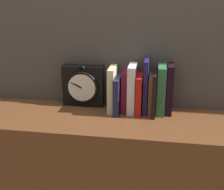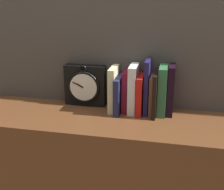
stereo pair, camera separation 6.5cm
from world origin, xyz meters
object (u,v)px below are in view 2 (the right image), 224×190
Objects in this scene: book_slot8_green at (163,91)px; book_slot2_maroon at (126,91)px; book_slot3_white at (133,89)px; book_slot7_black at (155,94)px; book_slot1_navy at (119,94)px; book_slot5_navy at (147,87)px; book_slot6_brown at (152,94)px; book_slot4_red at (140,94)px; clock at (85,86)px; book_slot0_cream at (114,89)px; book_slot9_black at (171,90)px.

book_slot2_maroon is at bearing 178.72° from book_slot8_green.
book_slot7_black is at bearing -8.12° from book_slot3_white.
book_slot1_navy is 0.68× the size of book_slot5_navy.
book_slot6_brown is 0.89× the size of book_slot7_black.
book_slot8_green reaches higher than book_slot3_white.
book_slot5_navy reaches higher than book_slot4_red.
book_slot6_brown is at bearing 2.44° from book_slot3_white.
book_slot8_green is (0.03, 0.02, 0.01)m from book_slot7_black.
book_slot7_black is 0.89× the size of book_slot8_green.
clock is at bearing 171.98° from book_slot4_red.
book_slot7_black is (0.07, -0.01, 0.01)m from book_slot4_red.
book_slot9_black is at bearing 2.24° from book_slot0_cream.
book_slot9_black reaches higher than book_slot1_navy.
clock is 0.22m from book_slot2_maroon.
book_slot2_maroon is at bearing -179.11° from book_slot9_black.
book_slot1_navy is at bearing -174.42° from book_slot9_black.
book_slot7_black is (0.14, -0.02, 0.00)m from book_slot2_maroon.
book_slot9_black is (0.09, 0.00, 0.03)m from book_slot6_brown.
book_slot8_green is at bearing -1.26° from book_slot5_navy.
book_slot4_red reaches higher than book_slot1_navy.
book_slot6_brown is (0.15, 0.02, 0.00)m from book_slot1_navy.
book_slot7_black is at bearing -7.89° from clock.
book_slot5_navy is 1.40× the size of book_slot6_brown.
clock is 0.42m from book_slot9_black.
book_slot0_cream reaches higher than book_slot4_red.
book_slot9_black is at bearing 5.76° from book_slot4_red.
book_slot1_navy is at bearing -174.68° from book_slot4_red.
book_slot7_black is at bearing -7.36° from book_slot4_red.
book_slot5_navy reaches higher than book_slot9_black.
book_slot1_navy is 0.14m from book_slot5_navy.
book_slot0_cream is at bearing -179.14° from book_slot8_green.
book_slot9_black is at bearing 5.58° from book_slot1_navy.
book_slot0_cream is 0.27m from book_slot9_black.
book_slot4_red is (0.28, -0.04, -0.01)m from clock.
book_slot5_navy is 0.04m from book_slot6_brown.
book_slot2_maroon is 0.04m from book_slot3_white.
book_slot0_cream is 0.13m from book_slot4_red.
book_slot0_cream is at bearing -178.17° from book_slot5_navy.
book_slot0_cream is 1.17× the size of book_slot6_brown.
book_slot1_navy is 0.24m from book_slot9_black.
book_slot9_black is (0.04, 0.01, 0.00)m from book_slot8_green.
clock is 0.94× the size of book_slot3_white.
book_slot3_white is at bearing -177.35° from book_slot9_black.
book_slot3_white is 0.04m from book_slot4_red.
book_slot3_white is 1.24× the size of book_slot4_red.
book_slot5_navy is at bearing 16.25° from book_slot4_red.
book_slot5_navy is (0.31, -0.03, 0.03)m from clock.
book_slot7_black is at bearing -23.51° from book_slot5_navy.
book_slot4_red is (0.04, -0.01, -0.02)m from book_slot3_white.
book_slot9_black is at bearing 18.45° from book_slot7_black.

